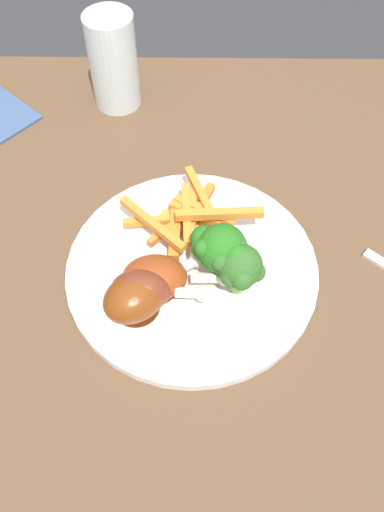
# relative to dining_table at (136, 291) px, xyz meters

# --- Properties ---
(ground_plane) EXTENTS (6.00, 6.00, 0.00)m
(ground_plane) POSITION_rel_dining_table_xyz_m (0.00, 0.00, -0.62)
(ground_plane) COLOR #333338
(dining_table) EXTENTS (1.13, 0.76, 0.72)m
(dining_table) POSITION_rel_dining_table_xyz_m (0.00, 0.00, 0.00)
(dining_table) COLOR brown
(dining_table) RESTS_ON ground_plane
(dinner_plate) EXTENTS (0.29, 0.29, 0.01)m
(dinner_plate) POSITION_rel_dining_table_xyz_m (-0.08, 0.04, 0.11)
(dinner_plate) COLOR white
(dinner_plate) RESTS_ON dining_table
(broccoli_floret_front) EXTENTS (0.06, 0.06, 0.07)m
(broccoli_floret_front) POSITION_rel_dining_table_xyz_m (-0.11, 0.05, 0.16)
(broccoli_floret_front) COLOR #78BC51
(broccoli_floret_front) RESTS_ON dinner_plate
(broccoli_floret_middle) EXTENTS (0.06, 0.06, 0.07)m
(broccoli_floret_middle) POSITION_rel_dining_table_xyz_m (-0.13, 0.07, 0.16)
(broccoli_floret_middle) COLOR #84B64F
(broccoli_floret_middle) RESTS_ON dinner_plate
(carrot_fries_pile) EXTENTS (0.17, 0.13, 0.04)m
(carrot_fries_pile) POSITION_rel_dining_table_xyz_m (-0.07, -0.02, 0.14)
(carrot_fries_pile) COLOR orange
(carrot_fries_pile) RESTS_ON dinner_plate
(chicken_drumstick_near) EXTENTS (0.11, 0.05, 0.05)m
(chicken_drumstick_near) POSITION_rel_dining_table_xyz_m (-0.03, 0.08, 0.14)
(chicken_drumstick_near) COLOR #4B1B11
(chicken_drumstick_near) RESTS_ON dinner_plate
(chicken_drumstick_far) EXTENTS (0.12, 0.06, 0.04)m
(chicken_drumstick_far) POSITION_rel_dining_table_xyz_m (-0.04, 0.07, 0.14)
(chicken_drumstick_far) COLOR #63220E
(chicken_drumstick_far) RESTS_ON dinner_plate
(chicken_drumstick_extra) EXTENTS (0.12, 0.10, 0.05)m
(chicken_drumstick_extra) POSITION_rel_dining_table_xyz_m (-0.02, 0.09, 0.14)
(chicken_drumstick_extra) COLOR #50200B
(chicken_drumstick_extra) RESTS_ON dinner_plate
(water_glass) EXTENTS (0.07, 0.07, 0.14)m
(water_glass) POSITION_rel_dining_table_xyz_m (0.04, -0.27, 0.17)
(water_glass) COLOR silver
(water_glass) RESTS_ON dining_table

